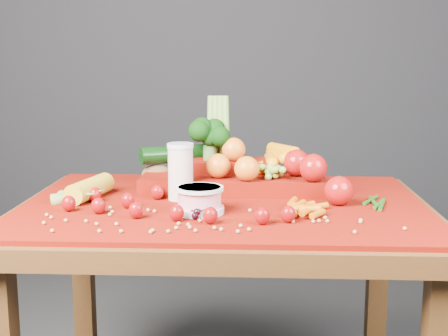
{
  "coord_description": "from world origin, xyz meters",
  "views": [
    {
      "loc": [
        0.08,
        -1.61,
        1.14
      ],
      "look_at": [
        0.0,
        0.02,
        0.85
      ],
      "focal_mm": 50.0,
      "sensor_mm": 36.0,
      "label": 1
    }
  ],
  "objects_px": {
    "table": "(224,241)",
    "produce_mound": "(240,170)",
    "milk_glass": "(181,170)",
    "yogurt_bowl": "(199,199)"
  },
  "relations": [
    {
      "from": "milk_glass",
      "to": "produce_mound",
      "type": "distance_m",
      "value": 0.21
    },
    {
      "from": "table",
      "to": "yogurt_bowl",
      "type": "distance_m",
      "value": 0.19
    },
    {
      "from": "milk_glass",
      "to": "yogurt_bowl",
      "type": "bearing_deg",
      "value": -66.35
    },
    {
      "from": "table",
      "to": "milk_glass",
      "type": "relative_size",
      "value": 7.2
    },
    {
      "from": "table",
      "to": "produce_mound",
      "type": "distance_m",
      "value": 0.23
    },
    {
      "from": "milk_glass",
      "to": "produce_mound",
      "type": "relative_size",
      "value": 0.25
    },
    {
      "from": "table",
      "to": "produce_mound",
      "type": "bearing_deg",
      "value": 75.78
    },
    {
      "from": "table",
      "to": "yogurt_bowl",
      "type": "relative_size",
      "value": 9.04
    },
    {
      "from": "table",
      "to": "produce_mound",
      "type": "xyz_separation_m",
      "value": [
        0.04,
        0.16,
        0.17
      ]
    },
    {
      "from": "yogurt_bowl",
      "to": "produce_mound",
      "type": "height_order",
      "value": "produce_mound"
    }
  ]
}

